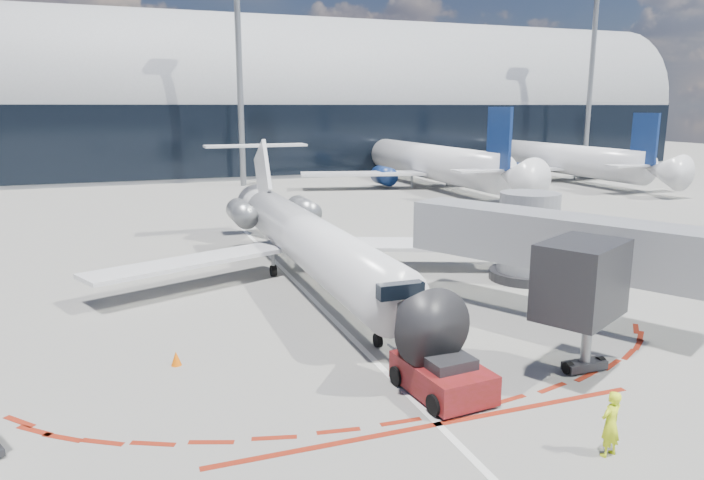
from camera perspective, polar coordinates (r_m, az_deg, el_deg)
name	(u,v)px	position (r m, az deg, el deg)	size (l,w,h in m)	color
ground	(323,310)	(29.54, -2.63, -6.34)	(260.00, 260.00, 0.00)	slate
apron_centerline	(311,297)	(31.36, -3.72, -5.24)	(0.25, 40.00, 0.01)	silver
apron_stop_bar	(438,424)	(19.72, 7.82, -16.25)	(14.00, 0.25, 0.01)	maroon
terminal_building	(183,112)	(92.12, -15.07, 11.18)	(150.00, 24.15, 24.00)	#9B9DA0
jet_bridge	(543,245)	(30.52, 16.93, -0.40)	(10.03, 15.20, 4.90)	gray
light_mast_centre	(240,78)	(76.01, -10.18, 14.29)	(0.70, 0.70, 25.00)	gray
light_mast_east	(591,83)	(98.01, 20.86, 13.17)	(0.70, 0.70, 25.00)	gray
regional_jet	(305,237)	(33.94, -4.27, 0.25)	(23.17, 28.57, 7.16)	silver
pushback_tug	(443,376)	(21.33, 8.25, -12.13)	(2.61, 5.53, 1.42)	#5C140D
ramp_worker	(611,424)	(18.95, 22.45, -15.19)	(0.68, 0.45, 1.87)	#E3FF1A
safety_cone_left	(176,358)	(24.26, -15.70, -10.33)	(0.39, 0.39, 0.53)	#E45B04
bg_airliner_1	(427,137)	(75.21, 6.81, 9.30)	(35.78, 37.89, 11.58)	silver
bg_airliner_2	(559,137)	(85.48, 18.28, 8.84)	(33.30, 35.26, 10.77)	silver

